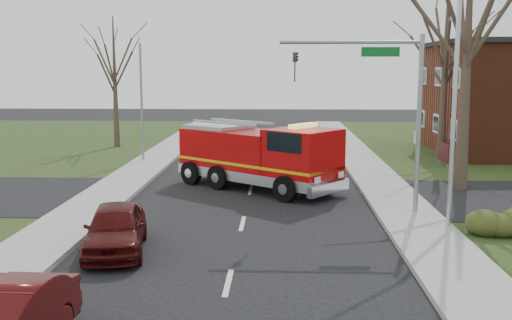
{
  "coord_description": "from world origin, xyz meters",
  "views": [
    {
      "loc": [
        1.32,
        -20.93,
        5.59
      ],
      "look_at": [
        0.4,
        2.19,
        2.0
      ],
      "focal_mm": 42.0,
      "sensor_mm": 36.0,
      "label": 1
    }
  ],
  "objects": [
    {
      "name": "ground",
      "position": [
        0.0,
        0.0,
        0.0
      ],
      "size": [
        120.0,
        120.0,
        0.0
      ],
      "primitive_type": "plane",
      "color": "black",
      "rests_on": "ground"
    },
    {
      "name": "traffic_signal_mast",
      "position": [
        5.21,
        1.5,
        4.71
      ],
      "size": [
        5.29,
        0.18,
        6.8
      ],
      "color": "gray",
      "rests_on": "ground"
    },
    {
      "name": "parked_car_maroon",
      "position": [
        -3.67,
        -3.39,
        0.74
      ],
      "size": [
        2.45,
        4.57,
        1.48
      ],
      "primitive_type": "imported",
      "rotation": [
        0.0,
        0.0,
        0.17
      ],
      "color": "#3E0B0A",
      "rests_on": "ground"
    },
    {
      "name": "hedge_corner",
      "position": [
        9.0,
        -1.0,
        0.58
      ],
      "size": [
        2.8,
        2.0,
        0.9
      ],
      "primitive_type": "ellipsoid",
      "color": "#313A15",
      "rests_on": "lawn_right"
    },
    {
      "name": "health_center_sign",
      "position": [
        10.5,
        12.5,
        0.88
      ],
      "size": [
        0.12,
        2.0,
        1.4
      ],
      "color": "#451017",
      "rests_on": "ground"
    },
    {
      "name": "streetlight_pole",
      "position": [
        7.14,
        -0.5,
        4.55
      ],
      "size": [
        1.48,
        0.16,
        8.4
      ],
      "color": "#B7BABF",
      "rests_on": "ground"
    },
    {
      "name": "sidewalk_right",
      "position": [
        6.2,
        0.0,
        0.07
      ],
      "size": [
        2.4,
        80.0,
        0.15
      ],
      "primitive_type": "cube",
      "color": "gray",
      "rests_on": "ground"
    },
    {
      "name": "bare_tree_left",
      "position": [
        -10.0,
        20.0,
        5.56
      ],
      "size": [
        4.5,
        4.5,
        9.0
      ],
      "color": "#403025",
      "rests_on": "ground"
    },
    {
      "name": "bare_tree_near",
      "position": [
        9.5,
        6.0,
        7.41
      ],
      "size": [
        6.0,
        6.0,
        12.0
      ],
      "color": "#403025",
      "rests_on": "ground"
    },
    {
      "name": "bare_tree_far",
      "position": [
        11.0,
        15.0,
        6.49
      ],
      "size": [
        5.25,
        5.25,
        10.5
      ],
      "color": "#403025",
      "rests_on": "ground"
    },
    {
      "name": "fire_engine",
      "position": [
        0.4,
        6.33,
        1.45
      ],
      "size": [
        7.86,
        7.08,
        3.2
      ],
      "rotation": [
        0.0,
        0.0,
        0.89
      ],
      "color": "#AD0708",
      "rests_on": "ground"
    },
    {
      "name": "sidewalk_left",
      "position": [
        -6.2,
        0.0,
        0.07
      ],
      "size": [
        2.4,
        80.0,
        0.15
      ],
      "primitive_type": "cube",
      "color": "gray",
      "rests_on": "ground"
    },
    {
      "name": "utility_pole_far",
      "position": [
        -6.8,
        14.0,
        3.5
      ],
      "size": [
        0.14,
        0.14,
        7.0
      ],
      "primitive_type": "cylinder",
      "color": "gray",
      "rests_on": "ground"
    }
  ]
}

